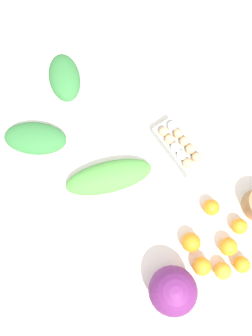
% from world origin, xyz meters
% --- Properties ---
extents(ground_plane, '(8.00, 8.00, 0.00)m').
position_xyz_m(ground_plane, '(0.00, 0.00, 0.00)').
color(ground_plane, '#B2A899').
extents(dining_table, '(1.40, 0.82, 0.73)m').
position_xyz_m(dining_table, '(0.00, 0.00, 0.64)').
color(dining_table, silver).
rests_on(dining_table, ground_plane).
extents(cabbage_purple, '(0.19, 0.19, 0.19)m').
position_xyz_m(cabbage_purple, '(0.47, -0.26, 0.83)').
color(cabbage_purple, '#6B2366').
rests_on(cabbage_purple, dining_table).
extents(egg_carton, '(0.28, 0.17, 0.09)m').
position_xyz_m(egg_carton, '(0.11, 0.23, 0.78)').
color(egg_carton, '#A8A8A3').
rests_on(egg_carton, dining_table).
extents(greens_bunch_beet_tops, '(0.33, 0.39, 0.08)m').
position_xyz_m(greens_bunch_beet_tops, '(-0.03, -0.08, 0.78)').
color(greens_bunch_beet_tops, '#4C933D').
rests_on(greens_bunch_beet_tops, dining_table).
extents(greens_bunch_kale, '(0.29, 0.27, 0.09)m').
position_xyz_m(greens_bunch_kale, '(-0.51, 0.13, 0.78)').
color(greens_bunch_kale, '#337538').
rests_on(greens_bunch_kale, dining_table).
extents(greens_bunch_scallion, '(0.32, 0.29, 0.07)m').
position_xyz_m(greens_bunch_scallion, '(-0.39, -0.17, 0.77)').
color(greens_bunch_scallion, '#337538').
rests_on(greens_bunch_scallion, dining_table).
extents(orange_0, '(0.07, 0.07, 0.07)m').
position_xyz_m(orange_0, '(0.58, -0.07, 0.77)').
color(orange_0, orange).
rests_on(orange_0, dining_table).
extents(orange_1, '(0.08, 0.08, 0.08)m').
position_xyz_m(orange_1, '(0.41, -0.06, 0.77)').
color(orange_1, orange).
rests_on(orange_1, dining_table).
extents(orange_2, '(0.08, 0.08, 0.08)m').
position_xyz_m(orange_2, '(0.54, 0.03, 0.77)').
color(orange_2, orange).
rests_on(orange_2, dining_table).
extents(orange_3, '(0.07, 0.07, 0.07)m').
position_xyz_m(orange_3, '(0.53, 0.12, 0.77)').
color(orange_3, orange).
rests_on(orange_3, dining_table).
extents(orange_4, '(0.07, 0.07, 0.07)m').
position_xyz_m(orange_4, '(0.62, 0.01, 0.77)').
color(orange_4, orange).
rests_on(orange_4, dining_table).
extents(orange_5, '(0.08, 0.08, 0.08)m').
position_xyz_m(orange_5, '(0.51, -0.11, 0.77)').
color(orange_5, orange).
rests_on(orange_5, dining_table).
extents(orange_6, '(0.07, 0.07, 0.07)m').
position_xyz_m(orange_6, '(0.39, 0.11, 0.77)').
color(orange_6, orange).
rests_on(orange_6, dining_table).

